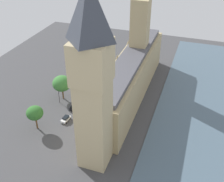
{
  "coord_description": "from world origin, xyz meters",
  "views": [
    {
      "loc": [
        -25.82,
        90.39,
        61.99
      ],
      "look_at": [
        1.0,
        12.85,
        9.25
      ],
      "focal_mm": 44.57,
      "sensor_mm": 36.0,
      "label": 1
    }
  ],
  "objects": [
    {
      "name": "plane_tree_opposite_hall",
      "position": [
        22.08,
        29.78,
        6.47
      ],
      "size": [
        5.6,
        5.6,
        8.89
      ],
      "color": "brown",
      "rests_on": "ground"
    },
    {
      "name": "street_lamp_slot_10",
      "position": [
        22.08,
        13.79,
        4.81
      ],
      "size": [
        0.56,
        0.56,
        6.98
      ],
      "color": "black",
      "rests_on": "ground"
    },
    {
      "name": "clock_tower",
      "position": [
        -2.1,
        36.7,
        27.19
      ],
      "size": [
        9.15,
        9.15,
        52.6
      ],
      "color": "tan",
      "rests_on": "ground"
    },
    {
      "name": "car_silver_by_river_gate",
      "position": [
        14.95,
        9.99,
        0.89
      ],
      "size": [
        2.27,
        4.97,
        1.74
      ],
      "rotation": [
        0.0,
        0.0,
        -0.12
      ],
      "color": "#B7B7BC",
      "rests_on": "ground"
    },
    {
      "name": "car_yellow_cab_trailing",
      "position": [
        14.08,
        -18.94,
        0.89
      ],
      "size": [
        2.22,
        4.4,
        1.74
      ],
      "rotation": [
        0.0,
        0.0,
        3.03
      ],
      "color": "gold",
      "rests_on": "ground"
    },
    {
      "name": "double_decker_bus_under_trees",
      "position": [
        13.62,
        -4.37,
        2.63
      ],
      "size": [
        3.08,
        10.61,
        4.75
      ],
      "rotation": [
        0.0,
        0.0,
        -0.05
      ],
      "color": "red",
      "rests_on": "ground"
    },
    {
      "name": "river_thames",
      "position": [
        -34.61,
        0.0,
        0.12
      ],
      "size": [
        41.36,
        126.52,
        0.25
      ],
      "primitive_type": "cube",
      "color": "#475B6B",
      "rests_on": "ground"
    },
    {
      "name": "pedestrian_far_end",
      "position": [
        6.2,
        -13.71,
        0.69
      ],
      "size": [
        0.54,
        0.63,
        1.54
      ],
      "rotation": [
        0.0,
        0.0,
        3.44
      ],
      "color": "maroon",
      "rests_on": "ground"
    },
    {
      "name": "parliament_building",
      "position": [
        -1.99,
        -1.29,
        9.36
      ],
      "size": [
        11.65,
        65.3,
        35.51
      ],
      "color": "tan",
      "rests_on": "ground"
    },
    {
      "name": "ground_plane",
      "position": [
        0.0,
        0.0,
        0.0
      ],
      "size": [
        140.58,
        140.58,
        0.0
      ],
      "primitive_type": "plane",
      "color": "#424244"
    },
    {
      "name": "plane_tree_near_tower",
      "position": [
        22.61,
        -32.01,
        6.48
      ],
      "size": [
        4.93,
        4.93,
        8.64
      ],
      "color": "brown",
      "rests_on": "ground"
    },
    {
      "name": "car_black_leading",
      "position": [
        15.0,
        15.5,
        0.89
      ],
      "size": [
        2.37,
        4.24,
        1.74
      ],
      "rotation": [
        0.0,
        0.0,
        3.01
      ],
      "color": "black",
      "rests_on": "ground"
    },
    {
      "name": "plane_tree_kerbside",
      "position": [
        22.13,
        10.66,
        6.9
      ],
      "size": [
        7.18,
        7.18,
        9.97
      ],
      "color": "brown",
      "rests_on": "ground"
    },
    {
      "name": "car_white_midblock",
      "position": [
        14.73,
        23.0,
        0.89
      ],
      "size": [
        2.3,
        4.27,
        1.74
      ],
      "rotation": [
        0.0,
        0.0,
        -0.1
      ],
      "color": "silver",
      "rests_on": "ground"
    },
    {
      "name": "pedestrian_corner",
      "position": [
        6.32,
        -19.44,
        0.68
      ],
      "size": [
        0.64,
        0.59,
        1.51
      ],
      "rotation": [
        0.0,
        0.0,
        4.12
      ],
      "color": "maroon",
      "rests_on": "ground"
    }
  ]
}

